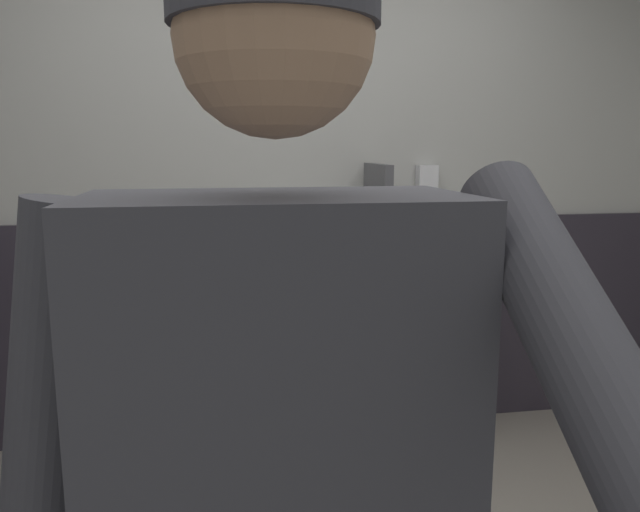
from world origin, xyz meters
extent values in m
cube|color=#B2B2AD|center=(0.00, 1.65, 1.35)|extent=(4.78, 0.12, 2.70)
cube|color=#2D2833|center=(0.00, 1.57, 0.56)|extent=(4.18, 0.03, 1.12)
cube|color=white|center=(0.01, 1.56, 0.83)|extent=(0.40, 0.05, 0.65)
cube|color=white|center=(0.01, 1.39, 0.78)|extent=(0.34, 0.30, 0.45)
cylinder|color=#B7BABF|center=(0.01, 1.55, 1.12)|extent=(0.04, 0.04, 0.24)
cylinder|color=#B7BABF|center=(0.01, 1.52, 0.28)|extent=(0.05, 0.05, 0.55)
cube|color=white|center=(0.76, 1.56, 0.83)|extent=(0.40, 0.05, 0.65)
cube|color=white|center=(0.76, 1.39, 0.78)|extent=(0.34, 0.30, 0.45)
cylinder|color=#B7BABF|center=(0.76, 1.55, 1.12)|extent=(0.04, 0.04, 0.24)
cylinder|color=#B7BABF|center=(0.76, 1.52, 0.28)|extent=(0.05, 0.05, 0.55)
cube|color=#4C4C51|center=(0.39, 1.36, 0.95)|extent=(0.04, 0.40, 0.90)
cube|color=#3F3F47|center=(-0.30, -0.80, 1.15)|extent=(0.43, 0.24, 0.55)
cylinder|color=#3F3F47|center=(-0.56, -0.80, 1.16)|extent=(0.17, 0.09, 0.56)
cylinder|color=#3F3F47|center=(-0.04, -1.03, 1.27)|extent=(0.09, 0.50, 0.39)
sphere|color=tan|center=(-0.30, -0.80, 1.60)|extent=(0.22, 0.22, 0.22)
cube|color=silver|center=(0.70, 1.55, 1.30)|extent=(0.10, 0.07, 0.18)
camera|label=1|loc=(-0.37, -1.49, 1.48)|focal=34.62mm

